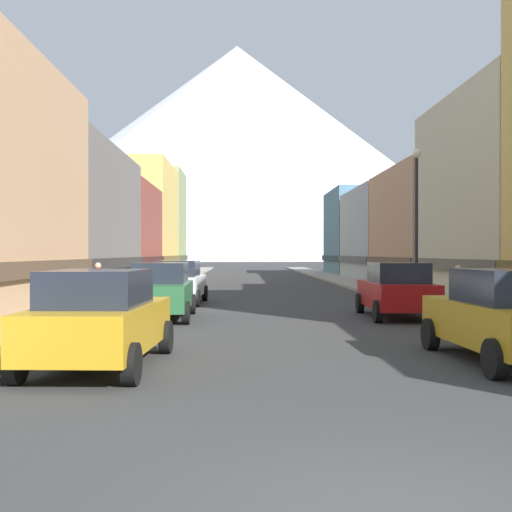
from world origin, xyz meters
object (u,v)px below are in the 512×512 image
(car_left_0, at_px, (100,318))
(car_right_1, at_px, (397,290))
(streetlamp_right, at_px, (417,202))
(car_left_2, at_px, (179,282))
(pedestrian_0, at_px, (98,287))
(car_left_1, at_px, (160,290))
(potted_plant_1, at_px, (473,290))
(car_right_0, at_px, (507,316))
(pedestrian_1, at_px, (458,289))

(car_left_0, height_order, car_right_1, same)
(streetlamp_right, bearing_deg, car_left_0, -126.46)
(car_left_2, height_order, pedestrian_0, car_left_2)
(car_left_1, bearing_deg, streetlamp_right, 21.28)
(car_right_1, bearing_deg, streetlamp_right, 65.29)
(car_right_1, relative_size, potted_plant_1, 4.16)
(car_left_2, distance_m, car_right_1, 9.62)
(car_left_2, height_order, car_right_0, same)
(car_right_1, height_order, potted_plant_1, car_right_1)
(pedestrian_0, bearing_deg, car_right_0, -46.81)
(pedestrian_1, bearing_deg, streetlamp_right, 114.17)
(car_left_0, relative_size, car_right_0, 1.01)
(car_left_1, relative_size, car_right_0, 0.99)
(potted_plant_1, bearing_deg, car_left_1, -168.52)
(pedestrian_1, bearing_deg, potted_plant_1, 40.24)
(pedestrian_0, bearing_deg, car_left_2, 57.65)
(car_left_1, height_order, potted_plant_1, car_left_1)
(car_right_0, xyz_separation_m, potted_plant_1, (3.20, 10.68, -0.14))
(pedestrian_0, distance_m, streetlamp_right, 12.08)
(car_right_0, bearing_deg, car_left_2, 117.55)
(car_left_1, height_order, streetlamp_right, streetlamp_right)
(car_left_2, distance_m, car_right_0, 16.44)
(car_left_1, relative_size, potted_plant_1, 4.16)
(car_right_0, bearing_deg, pedestrian_1, 76.31)
(car_right_1, bearing_deg, potted_plant_1, 32.01)
(pedestrian_0, bearing_deg, car_left_0, -77.51)
(pedestrian_0, relative_size, streetlamp_right, 0.27)
(car_right_0, distance_m, potted_plant_1, 11.15)
(car_left_0, distance_m, potted_plant_1, 15.43)
(car_left_1, distance_m, streetlamp_right, 10.29)
(car_left_0, relative_size, car_left_1, 1.01)
(streetlamp_right, bearing_deg, pedestrian_1, -65.83)
(pedestrian_0, bearing_deg, car_right_1, -11.40)
(car_left_2, bearing_deg, car_left_0, -90.00)
(potted_plant_1, bearing_deg, car_right_1, -147.99)
(potted_plant_1, height_order, pedestrian_1, pedestrian_1)
(car_left_2, bearing_deg, pedestrian_0, -122.35)
(car_left_2, xyz_separation_m, pedestrian_1, (10.05, -4.53, -0.05))
(car_right_0, height_order, streetlamp_right, streetlamp_right)
(car_right_0, bearing_deg, potted_plant_1, 73.34)
(pedestrian_1, xyz_separation_m, streetlamp_right, (-0.90, 2.01, 3.14))
(car_left_0, relative_size, potted_plant_1, 4.21)
(car_left_1, xyz_separation_m, pedestrian_0, (-2.45, 2.22, -0.01))
(car_right_0, bearing_deg, car_right_1, 90.02)
(car_left_2, height_order, streetlamp_right, streetlamp_right)
(potted_plant_1, bearing_deg, pedestrian_1, -139.76)
(car_left_1, xyz_separation_m, car_right_1, (7.60, 0.19, 0.00))
(car_left_0, height_order, car_left_2, same)
(potted_plant_1, bearing_deg, streetlamp_right, 140.29)
(car_right_0, relative_size, pedestrian_1, 2.92)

